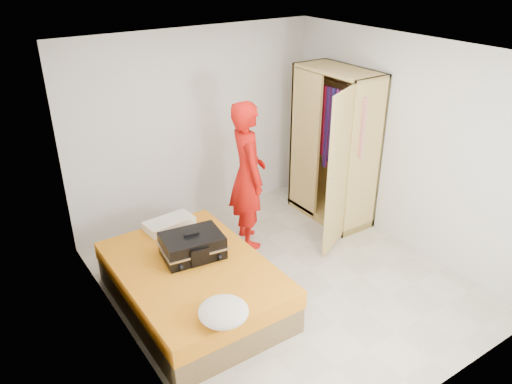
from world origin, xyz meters
TOP-DOWN VIEW (x-y plane):
  - room at (0.00, 0.00)m, footprint 4.00×4.02m
  - bed at (-1.05, 0.20)m, footprint 1.42×2.02m
  - wardrobe at (1.45, 0.84)m, footprint 1.12×1.43m
  - person at (0.14, 0.97)m, footprint 0.63×0.79m
  - suitcase at (-0.96, 0.37)m, footprint 0.70×0.56m
  - round_cushion at (-1.21, -0.70)m, footprint 0.45×0.45m
  - pillow at (-0.91, 1.05)m, footprint 0.59×0.33m

SIDE VIEW (x-z plane):
  - bed at x=-1.05m, z-range 0.00..0.50m
  - pillow at x=-0.91m, z-range 0.50..0.60m
  - round_cushion at x=-1.21m, z-range 0.50..0.67m
  - suitcase at x=-0.96m, z-range 0.48..0.76m
  - person at x=0.14m, z-range 0.00..1.88m
  - wardrobe at x=1.45m, z-range -0.05..2.05m
  - room at x=0.00m, z-range 0.00..2.60m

